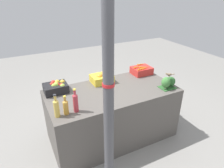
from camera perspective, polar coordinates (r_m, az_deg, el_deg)
ground_plane at (r=3.31m, az=0.00°, el=-14.29°), size 10.00×10.00×0.00m
market_table at (r=3.07m, az=0.00°, el=-8.51°), size 1.84×0.93×0.81m
support_pole at (r=1.85m, az=-1.02°, el=-2.52°), size 0.12×0.12×2.53m
apple_crate at (r=2.89m, az=-15.67°, el=-0.88°), size 0.32×0.26×0.16m
orange_crate at (r=3.07m, az=-2.80°, el=1.79°), size 0.32×0.26×0.16m
carrot_crate at (r=3.41m, az=8.44°, el=3.90°), size 0.32×0.26×0.16m
broccoli_pile at (r=3.01m, az=15.74°, el=0.51°), size 0.25×0.19×0.19m
juice_bottle_golden at (r=2.33m, az=-15.60°, el=-6.48°), size 0.06×0.06×0.29m
juice_bottle_amber at (r=2.36m, az=-13.08°, el=-6.33°), size 0.06×0.06×0.24m
juice_bottle_ruby at (r=2.36m, az=-10.37°, el=-5.12°), size 0.06×0.06×0.30m
sparrow_bird at (r=2.94m, az=15.97°, el=2.66°), size 0.13×0.07×0.05m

